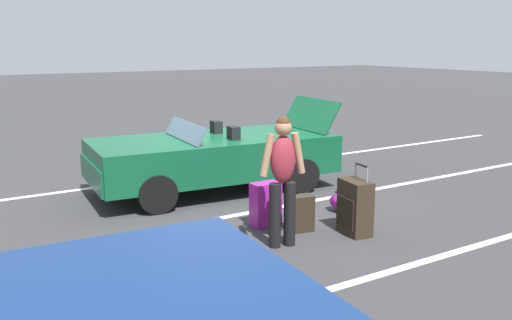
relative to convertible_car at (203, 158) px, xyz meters
name	(u,v)px	position (x,y,z in m)	size (l,w,h in m)	color
ground_plane	(215,190)	(-0.20, 0.02, -0.59)	(80.00, 80.00, 0.00)	#333335
lot_line_near	(184,175)	(-0.20, -1.26, -0.59)	(18.00, 0.12, 0.01)	silver
lot_line_mid	(258,211)	(-0.20, 1.44, -0.59)	(18.00, 0.12, 0.01)	silver
lot_line_far	(385,273)	(-0.20, 4.14, -0.59)	(18.00, 0.12, 0.01)	silver
convertible_car	(203,158)	(0.00, 0.00, 0.00)	(4.33, 2.09, 1.50)	#0F4C2D
suitcase_large_black	(355,207)	(-0.77, 2.98, -0.22)	(0.36, 0.51, 0.95)	#2D2319
suitcase_medium_bright	(266,204)	(0.06, 2.07, -0.28)	(0.40, 0.24, 0.62)	#991E8C
suitcase_small_carryon	(301,213)	(-0.22, 2.51, -0.34)	(0.37, 0.25, 0.50)	#2D2319
duffel_bag	(347,203)	(-1.29, 2.24, -0.43)	(0.44, 0.69, 0.34)	#991E8C
traveler_person	(283,174)	(0.31, 2.84, 0.34)	(0.61, 0.28, 1.65)	black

